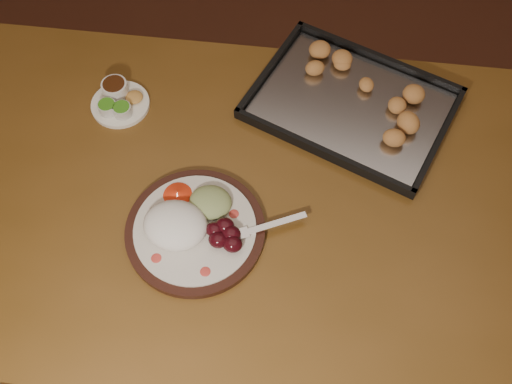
# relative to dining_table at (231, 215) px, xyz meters

# --- Properties ---
(ground) EXTENTS (4.00, 4.00, 0.00)m
(ground) POSITION_rel_dining_table_xyz_m (0.06, 0.29, -0.65)
(ground) COLOR #4F2A1B
(ground) RESTS_ON ground
(dining_table) EXTENTS (1.59, 1.06, 0.75)m
(dining_table) POSITION_rel_dining_table_xyz_m (0.00, 0.00, 0.00)
(dining_table) COLOR brown
(dining_table) RESTS_ON ground
(dinner_plate) EXTENTS (0.38, 0.30, 0.07)m
(dinner_plate) POSITION_rel_dining_table_xyz_m (-0.05, -0.10, 0.12)
(dinner_plate) COLOR black
(dinner_plate) RESTS_ON dining_table
(condiment_saucer) EXTENTS (0.14, 0.14, 0.05)m
(condiment_saucer) POSITION_rel_dining_table_xyz_m (-0.32, 0.18, 0.11)
(condiment_saucer) COLOR white
(condiment_saucer) RESTS_ON dining_table
(baking_tray) EXTENTS (0.54, 0.45, 0.05)m
(baking_tray) POSITION_rel_dining_table_xyz_m (0.23, 0.31, 0.11)
(baking_tray) COLOR black
(baking_tray) RESTS_ON dining_table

